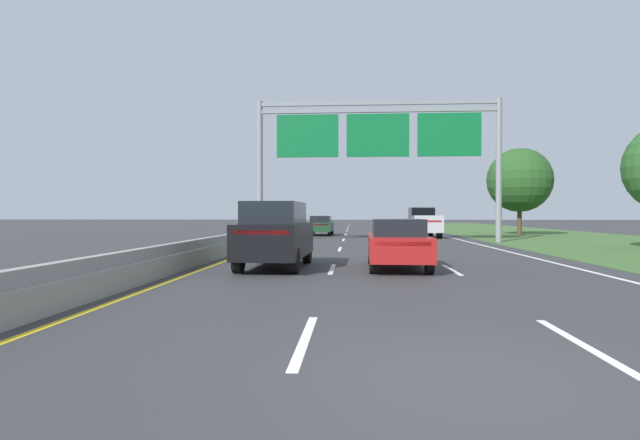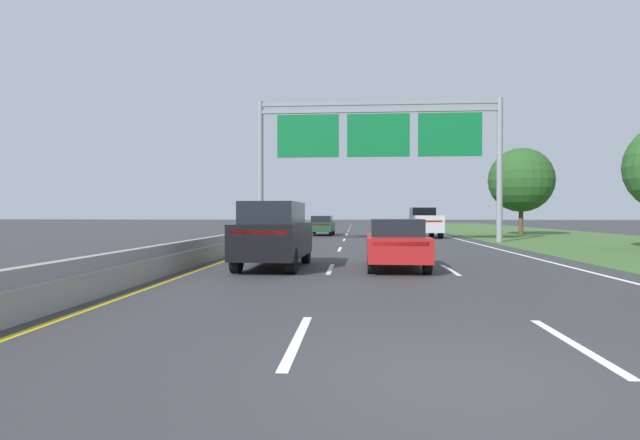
% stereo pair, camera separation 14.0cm
% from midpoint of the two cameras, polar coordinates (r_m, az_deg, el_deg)
% --- Properties ---
extents(ground_plane, '(220.00, 220.00, 0.00)m').
position_cam_midpoint_polar(ground_plane, '(40.53, 5.65, -1.76)').
color(ground_plane, '#333335').
extents(lane_striping, '(11.96, 106.00, 0.01)m').
position_cam_midpoint_polar(lane_striping, '(40.08, 5.66, -1.78)').
color(lane_striping, white).
rests_on(lane_striping, ground).
extents(grass_verge_right, '(14.00, 110.00, 0.02)m').
position_cam_midpoint_polar(grass_verge_right, '(43.23, 24.47, -1.65)').
color(grass_verge_right, '#3D602D').
rests_on(grass_verge_right, ground).
extents(median_barrier_concrete, '(0.60, 110.00, 0.85)m').
position_cam_midpoint_polar(median_barrier_concrete, '(40.88, -3.64, -1.24)').
color(median_barrier_concrete, gray).
rests_on(median_barrier_concrete, ground).
extents(overhead_sign_gantry, '(15.06, 0.42, 8.78)m').
position_cam_midpoint_polar(overhead_sign_gantry, '(31.98, 6.64, 8.76)').
color(overhead_sign_gantry, gray).
rests_on(overhead_sign_gantry, ground).
extents(pickup_truck_silver, '(2.11, 5.44, 2.20)m').
position_cam_midpoint_polar(pickup_truck_silver, '(38.40, 11.64, -0.30)').
color(pickup_truck_silver, '#B2B5BA').
rests_on(pickup_truck_silver, ground).
extents(car_black_left_lane_suv, '(2.03, 4.75, 2.11)m').
position_cam_midpoint_polar(car_black_left_lane_suv, '(16.40, -4.90, -1.53)').
color(car_black_left_lane_suv, black).
rests_on(car_black_left_lane_suv, ground).
extents(car_red_centre_lane_sedan, '(1.89, 4.43, 1.57)m').
position_cam_midpoint_polar(car_red_centre_lane_sedan, '(16.36, 8.73, -2.53)').
color(car_red_centre_lane_sedan, maroon).
rests_on(car_red_centre_lane_sedan, ground).
extents(car_darkgreen_left_lane_sedan, '(1.93, 4.45, 1.57)m').
position_cam_midpoint_polar(car_darkgreen_left_lane_sedan, '(41.32, 0.32, -0.57)').
color(car_darkgreen_left_lane_sedan, '#193D23').
rests_on(car_darkgreen_left_lane_sedan, ground).
extents(roadside_tree_mid, '(5.19, 5.19, 7.08)m').
position_cam_midpoint_polar(roadside_tree_mid, '(44.71, 21.63, 4.16)').
color(roadside_tree_mid, '#4C3823').
rests_on(roadside_tree_mid, ground).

